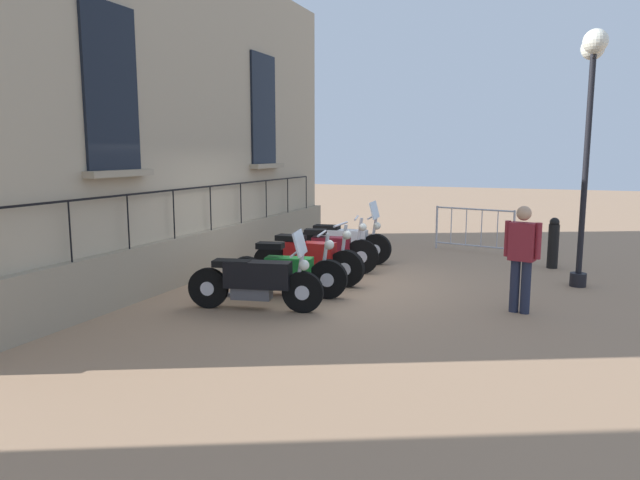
% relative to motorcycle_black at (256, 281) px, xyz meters
% --- Properties ---
extents(ground_plane, '(60.00, 60.00, 0.00)m').
position_rel_motorcycle_black_xyz_m(ground_plane, '(0.20, 2.00, -0.45)').
color(ground_plane, '#9E7A5B').
extents(building_facade, '(0.82, 11.22, 6.04)m').
position_rel_motorcycle_black_xyz_m(building_facade, '(-2.42, 2.00, 2.45)').
color(building_facade, tan).
rests_on(building_facade, ground_plane).
extents(motorcycle_black, '(2.07, 0.71, 1.23)m').
position_rel_motorcycle_black_xyz_m(motorcycle_black, '(0.00, 0.00, 0.00)').
color(motorcycle_black, black).
rests_on(motorcycle_black, ground_plane).
extents(motorcycle_green, '(2.03, 0.66, 1.08)m').
position_rel_motorcycle_black_xyz_m(motorcycle_green, '(0.07, 0.94, -0.05)').
color(motorcycle_green, black).
rests_on(motorcycle_green, ground_plane).
extents(motorcycle_red, '(2.12, 0.69, 1.13)m').
position_rel_motorcycle_black_xyz_m(motorcycle_red, '(0.03, 1.93, -0.01)').
color(motorcycle_red, black).
rests_on(motorcycle_red, ground_plane).
extents(motorcycle_maroon, '(1.93, 0.73, 1.12)m').
position_rel_motorcycle_black_xyz_m(motorcycle_maroon, '(0.06, 2.95, -0.02)').
color(motorcycle_maroon, black).
rests_on(motorcycle_maroon, ground_plane).
extents(motorcycle_white, '(2.13, 0.73, 1.33)m').
position_rel_motorcycle_black_xyz_m(motorcycle_white, '(-0.05, 4.05, -0.02)').
color(motorcycle_white, black).
rests_on(motorcycle_white, ground_plane).
extents(lamppost, '(0.40, 1.10, 4.33)m').
position_rel_motorcycle_black_xyz_m(lamppost, '(4.57, 3.49, 2.81)').
color(lamppost, black).
rests_on(lamppost, ground_plane).
extents(crowd_barrier, '(1.88, 0.48, 1.05)m').
position_rel_motorcycle_black_xyz_m(crowd_barrier, '(2.39, 6.46, 0.11)').
color(crowd_barrier, '#B7B7BF').
rests_on(crowd_barrier, ground_plane).
extents(bollard, '(0.21, 0.21, 1.04)m').
position_rel_motorcycle_black_xyz_m(bollard, '(4.14, 5.07, 0.07)').
color(bollard, black).
rests_on(bollard, ground_plane).
extents(pedestrian_standing, '(0.52, 0.29, 1.59)m').
position_rel_motorcycle_black_xyz_m(pedestrian_standing, '(3.69, 1.32, 0.44)').
color(pedestrian_standing, '#23283D').
rests_on(pedestrian_standing, ground_plane).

